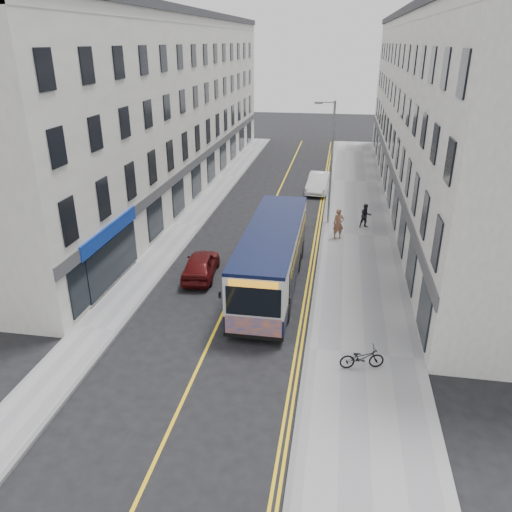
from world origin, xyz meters
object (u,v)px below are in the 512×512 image
(city_bus, at_px, (272,255))
(pedestrian_near, at_px, (338,224))
(car_white, at_px, (319,183))
(car_maroon, at_px, (201,265))
(streetlamp, at_px, (330,159))
(bicycle, at_px, (362,358))
(pedestrian_far, at_px, (366,216))

(city_bus, xyz_separation_m, pedestrian_near, (3.14, 7.00, -0.66))
(car_white, bearing_deg, car_maroon, -102.33)
(car_maroon, bearing_deg, city_bus, 167.22)
(streetlamp, height_order, bicycle, streetlamp)
(bicycle, bearing_deg, streetlamp, -6.86)
(pedestrian_near, xyz_separation_m, pedestrian_far, (1.71, 2.26, -0.15))
(bicycle, bearing_deg, pedestrian_near, -8.78)
(bicycle, relative_size, pedestrian_far, 1.07)
(streetlamp, height_order, city_bus, streetlamp)
(streetlamp, xyz_separation_m, city_bus, (-2.36, -9.82, -2.67))
(streetlamp, relative_size, car_white, 1.75)
(bicycle, bearing_deg, car_maroon, 36.01)
(city_bus, height_order, car_white, city_bus)
(streetlamp, bearing_deg, car_white, 97.08)
(streetlamp, bearing_deg, car_maroon, -123.59)
(bicycle, relative_size, car_white, 0.36)
(streetlamp, relative_size, car_maroon, 2.05)
(pedestrian_near, height_order, car_maroon, pedestrian_near)
(city_bus, bearing_deg, pedestrian_far, 62.33)
(streetlamp, height_order, car_maroon, streetlamp)
(bicycle, xyz_separation_m, pedestrian_near, (-1.12, 13.34, 0.49))
(pedestrian_far, bearing_deg, city_bus, -136.70)
(car_white, bearing_deg, pedestrian_far, -62.91)
(car_white, relative_size, car_maroon, 1.17)
(city_bus, relative_size, car_white, 2.36)
(bicycle, height_order, pedestrian_far, pedestrian_far)
(streetlamp, height_order, pedestrian_near, streetlamp)
(city_bus, distance_m, pedestrian_far, 10.49)
(streetlamp, bearing_deg, bicycle, -83.28)
(pedestrian_far, distance_m, car_maroon, 12.30)
(car_maroon, bearing_deg, pedestrian_far, -139.64)
(streetlamp, bearing_deg, pedestrian_near, -74.48)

